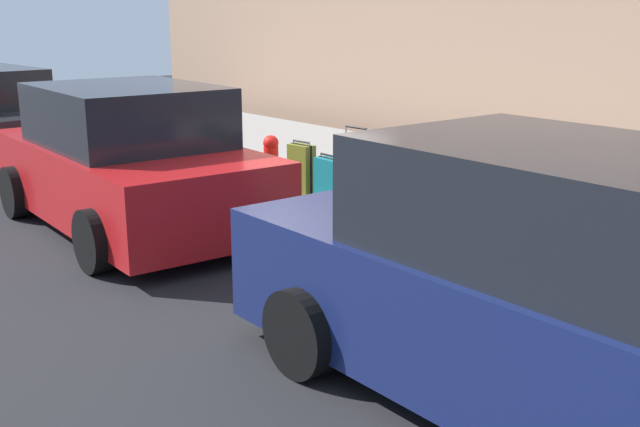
% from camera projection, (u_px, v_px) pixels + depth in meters
% --- Properties ---
extents(ground_plane, '(40.00, 40.00, 0.00)m').
position_uv_depth(ground_plane, '(258.00, 215.00, 9.70)').
color(ground_plane, black).
extents(sidewalk_curb, '(18.00, 5.00, 0.14)m').
position_uv_depth(sidewalk_curb, '(398.00, 182.00, 11.24)').
color(sidewalk_curb, gray).
rests_on(sidewalk_curb, ground_plane).
extents(suitcase_teal_0, '(0.45, 0.26, 0.83)m').
position_uv_depth(suitcase_teal_0, '(591.00, 248.00, 6.91)').
color(suitcase_teal_0, '#0F606B').
rests_on(suitcase_teal_0, sidewalk_curb).
extents(suitcase_olive_1, '(0.42, 0.20, 0.58)m').
position_uv_depth(suitcase_olive_1, '(543.00, 236.00, 7.36)').
color(suitcase_olive_1, '#59601E').
rests_on(suitcase_olive_1, sidewalk_curb).
extents(suitcase_navy_2, '(0.49, 0.24, 0.88)m').
position_uv_depth(suitcase_navy_2, '(491.00, 222.00, 7.72)').
color(suitcase_navy_2, navy).
rests_on(suitcase_navy_2, sidewalk_curb).
extents(suitcase_maroon_3, '(0.43, 0.27, 0.97)m').
position_uv_depth(suitcase_maroon_3, '(451.00, 207.00, 8.15)').
color(suitcase_maroon_3, maroon).
rests_on(suitcase_maroon_3, sidewalk_curb).
extents(suitcase_silver_4, '(0.39, 0.20, 0.99)m').
position_uv_depth(suitcase_silver_4, '(414.00, 194.00, 8.49)').
color(suitcase_silver_4, '#9EA0A8').
rests_on(suitcase_silver_4, sidewalk_curb).
extents(suitcase_black_5, '(0.36, 0.21, 0.97)m').
position_uv_depth(suitcase_black_5, '(380.00, 189.00, 8.83)').
color(suitcase_black_5, black).
rests_on(suitcase_black_5, sidewalk_curb).
extents(suitcase_red_6, '(0.40, 0.22, 1.03)m').
position_uv_depth(suitcase_red_6, '(355.00, 180.00, 9.23)').
color(suitcase_red_6, red).
rests_on(suitcase_red_6, sidewalk_curb).
extents(suitcase_teal_7, '(0.43, 0.22, 0.62)m').
position_uv_depth(suitcase_teal_7, '(330.00, 181.00, 9.66)').
color(suitcase_teal_7, '#0F606B').
rests_on(suitcase_teal_7, sidewalk_curb).
extents(suitcase_olive_8, '(0.37, 0.21, 0.74)m').
position_uv_depth(suitcase_olive_8, '(302.00, 171.00, 9.98)').
color(suitcase_olive_8, '#59601E').
rests_on(suitcase_olive_8, sidewalk_curb).
extents(fire_hydrant, '(0.39, 0.21, 0.73)m').
position_uv_depth(fire_hydrant, '(271.00, 161.00, 10.45)').
color(fire_hydrant, red).
rests_on(fire_hydrant, sidewalk_curb).
extents(bollard_post, '(0.13, 0.13, 0.85)m').
position_uv_depth(bollard_post, '(237.00, 152.00, 10.78)').
color(bollard_post, brown).
rests_on(bollard_post, sidewalk_curb).
extents(parked_car_navy_0, '(4.76, 2.13, 1.73)m').
position_uv_depth(parked_car_navy_0, '(567.00, 297.00, 4.68)').
color(parked_car_navy_0, '#141E4C').
rests_on(parked_car_navy_0, ground_plane).
extents(parked_car_red_1, '(4.31, 2.31, 1.67)m').
position_uv_depth(parked_car_red_1, '(130.00, 163.00, 8.95)').
color(parked_car_red_1, '#AD1619').
rests_on(parked_car_red_1, ground_plane).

